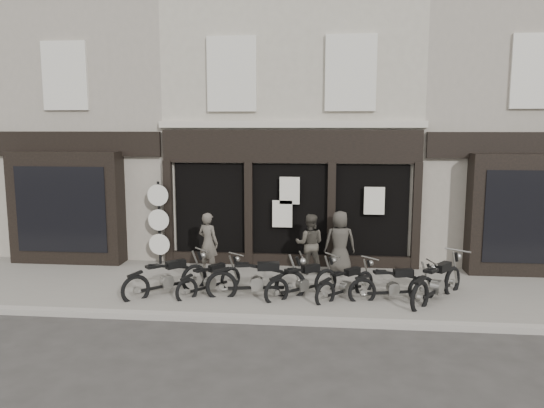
# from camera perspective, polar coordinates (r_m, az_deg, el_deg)

# --- Properties ---
(ground_plane) EXTENTS (90.00, 90.00, 0.00)m
(ground_plane) POSITION_cam_1_polar(r_m,az_deg,el_deg) (12.31, 0.96, -10.60)
(ground_plane) COLOR #2D2B28
(ground_plane) RESTS_ON ground
(pavement) EXTENTS (30.00, 4.20, 0.12)m
(pavement) POSITION_cam_1_polar(r_m,az_deg,el_deg) (13.15, 1.30, -9.08)
(pavement) COLOR slate
(pavement) RESTS_ON ground_plane
(kerb) EXTENTS (30.00, 0.25, 0.13)m
(kerb) POSITION_cam_1_polar(r_m,az_deg,el_deg) (11.12, 0.41, -12.37)
(kerb) COLOR gray
(kerb) RESTS_ON ground_plane
(central_building) EXTENTS (7.30, 6.22, 8.34)m
(central_building) POSITION_cam_1_polar(r_m,az_deg,el_deg) (17.58, 2.64, 8.63)
(central_building) COLOR #AEA595
(central_building) RESTS_ON ground
(neighbour_left) EXTENTS (5.60, 6.73, 8.34)m
(neighbour_left) POSITION_cam_1_polar(r_m,az_deg,el_deg) (18.96, -17.11, 8.14)
(neighbour_left) COLOR gray
(neighbour_left) RESTS_ON ground
(neighbour_right) EXTENTS (5.60, 6.73, 8.34)m
(neighbour_right) POSITION_cam_1_polar(r_m,az_deg,el_deg) (18.31, 23.09, 7.84)
(neighbour_right) COLOR gray
(neighbour_right) RESTS_ON ground
(motorcycle_0) EXTENTS (1.76, 1.68, 1.05)m
(motorcycle_0) POSITION_cam_1_polar(r_m,az_deg,el_deg) (12.77, -11.24, -8.11)
(motorcycle_0) COLOR black
(motorcycle_0) RESTS_ON ground
(motorcycle_1) EXTENTS (1.38, 1.62, 0.92)m
(motorcycle_1) POSITION_cam_1_polar(r_m,az_deg,el_deg) (12.69, -6.67, -8.35)
(motorcycle_1) COLOR black
(motorcycle_1) RESTS_ON ground
(motorcycle_2) EXTENTS (2.32, 0.70, 1.11)m
(motorcycle_2) POSITION_cam_1_polar(r_m,az_deg,el_deg) (12.30, -1.58, -8.46)
(motorcycle_2) COLOR black
(motorcycle_2) RESTS_ON ground
(motorcycle_3) EXTENTS (1.73, 1.47, 0.98)m
(motorcycle_3) POSITION_cam_1_polar(r_m,az_deg,el_deg) (12.39, 3.33, -8.59)
(motorcycle_3) COLOR black
(motorcycle_3) RESTS_ON ground
(motorcycle_4) EXTENTS (1.50, 1.52, 0.92)m
(motorcycle_4) POSITION_cam_1_polar(r_m,az_deg,el_deg) (12.40, 7.96, -8.76)
(motorcycle_4) COLOR black
(motorcycle_4) RESTS_ON ground
(motorcycle_5) EXTENTS (2.02, 0.77, 0.98)m
(motorcycle_5) POSITION_cam_1_polar(r_m,az_deg,el_deg) (12.40, 12.93, -8.78)
(motorcycle_5) COLOR black
(motorcycle_5) RESTS_ON ground
(motorcycle_6) EXTENTS (1.63, 1.98, 1.11)m
(motorcycle_6) POSITION_cam_1_polar(r_m,az_deg,el_deg) (12.64, 17.36, -8.39)
(motorcycle_6) COLOR black
(motorcycle_6) RESTS_ON ground
(man_left) EXTENTS (0.70, 0.60, 1.63)m
(man_left) POSITION_cam_1_polar(r_m,az_deg,el_deg) (14.18, -6.88, -4.18)
(man_left) COLOR #4E4840
(man_left) RESTS_ON pavement
(man_centre) EXTENTS (0.79, 0.62, 1.59)m
(man_centre) POSITION_cam_1_polar(r_m,az_deg,el_deg) (14.11, 4.08, -4.28)
(man_centre) COLOR #3F3B33
(man_centre) RESTS_ON pavement
(man_right) EXTENTS (0.86, 0.60, 1.68)m
(man_right) POSITION_cam_1_polar(r_m,az_deg,el_deg) (14.17, 7.31, -4.09)
(man_right) COLOR #36332D
(man_right) RESTS_ON pavement
(advert_sign_post) EXTENTS (0.60, 0.39, 2.47)m
(advert_sign_post) POSITION_cam_1_polar(r_m,az_deg,el_deg) (15.24, -12.04, -2.39)
(advert_sign_post) COLOR black
(advert_sign_post) RESTS_ON ground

